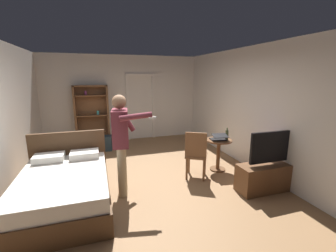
{
  "coord_description": "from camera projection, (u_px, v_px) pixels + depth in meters",
  "views": [
    {
      "loc": [
        -0.83,
        -4.07,
        2.05
      ],
      "look_at": [
        0.52,
        0.18,
        1.06
      ],
      "focal_mm": 24.06,
      "sensor_mm": 36.0,
      "label": 1
    }
  ],
  "objects": [
    {
      "name": "wall_back",
      "position": [
        123.0,
        98.0,
        7.22
      ],
      "size": [
        5.08,
        0.12,
        2.69
      ],
      "primitive_type": "cube",
      "color": "silver",
      "rests_on": "ground_plane"
    },
    {
      "name": "tv_flatscreen",
      "position": [
        270.0,
        173.0,
        4.12
      ],
      "size": [
        1.26,
        0.4,
        1.11
      ],
      "color": "brown",
      "rests_on": "ground_plane"
    },
    {
      "name": "doorway_frame",
      "position": [
        141.0,
        102.0,
        7.34
      ],
      "size": [
        0.93,
        0.08,
        2.13
      ],
      "color": "white",
      "rests_on": "ground_plane"
    },
    {
      "name": "suitcase_dark",
      "position": [
        102.0,
        143.0,
        6.32
      ],
      "size": [
        0.6,
        0.37,
        0.41
      ],
      "primitive_type": "cube",
      "rotation": [
        0.0,
        0.0,
        -0.12
      ],
      "color": "#1E2D38",
      "rests_on": "ground_plane"
    },
    {
      "name": "wall_right",
      "position": [
        256.0,
        109.0,
        4.92
      ],
      "size": [
        0.12,
        6.65,
        2.69
      ],
      "primitive_type": "cube",
      "color": "silver",
      "rests_on": "ground_plane"
    },
    {
      "name": "side_table",
      "position": [
        218.0,
        150.0,
        4.94
      ],
      "size": [
        0.57,
        0.57,
        0.7
      ],
      "color": "brown",
      "rests_on": "ground_plane"
    },
    {
      "name": "bottle_on_table",
      "position": [
        227.0,
        135.0,
        4.83
      ],
      "size": [
        0.06,
        0.06,
        0.27
      ],
      "color": "#3F4F29",
      "rests_on": "side_table"
    },
    {
      "name": "wooden_chair",
      "position": [
        196.0,
        153.0,
        4.51
      ],
      "size": [
        0.57,
        0.57,
        0.99
      ],
      "color": "brown",
      "rests_on": "ground_plane"
    },
    {
      "name": "bed",
      "position": [
        65.0,
        187.0,
        3.61
      ],
      "size": [
        1.36,
        1.94,
        1.02
      ],
      "color": "#4C331E",
      "rests_on": "ground_plane"
    },
    {
      "name": "ground_plane",
      "position": [
        146.0,
        181.0,
        4.48
      ],
      "size": [
        7.05,
        7.05,
        0.0
      ],
      "primitive_type": "plane",
      "color": "olive"
    },
    {
      "name": "laptop",
      "position": [
        219.0,
        138.0,
        4.83
      ],
      "size": [
        0.37,
        0.38,
        0.15
      ],
      "color": "black",
      "rests_on": "side_table"
    },
    {
      "name": "person_blue_shirt",
      "position": [
        121.0,
        137.0,
        3.85
      ],
      "size": [
        0.69,
        0.69,
        1.75
      ],
      "color": "tan",
      "rests_on": "ground_plane"
    },
    {
      "name": "bookshelf",
      "position": [
        92.0,
        112.0,
        6.81
      ],
      "size": [
        0.99,
        0.32,
        1.79
      ],
      "color": "brown",
      "rests_on": "ground_plane"
    }
  ]
}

